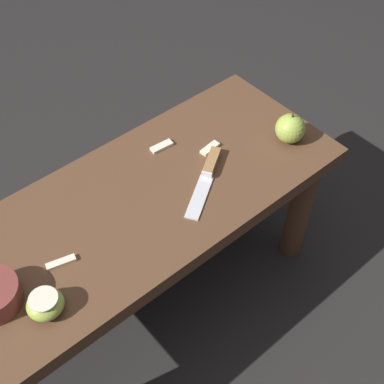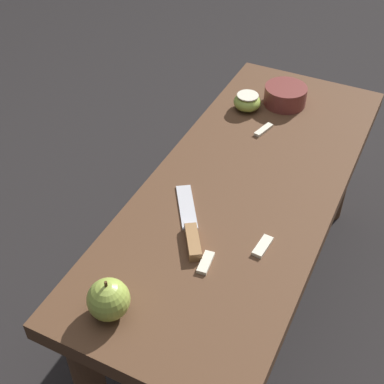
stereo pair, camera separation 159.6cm
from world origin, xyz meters
TOP-DOWN VIEW (x-y plane):
  - ground_plane at (0.00, 0.00)m, footprint 8.00×8.00m
  - wooden_bench at (0.00, 0.00)m, footprint 1.03×0.41m
  - knife at (-0.19, 0.04)m, footprint 0.20×0.14m
  - apple_whole at (-0.43, 0.08)m, footprint 0.07×0.07m
  - apple_cut at (0.28, 0.11)m, footprint 0.07×0.07m
  - apple_slice_near_knife at (0.20, 0.03)m, footprint 0.06×0.03m
  - apple_slice_center at (-0.25, -0.02)m, footprint 0.06×0.03m
  - apple_slice_near_bowl at (-0.17, -0.10)m, footprint 0.06×0.03m

SIDE VIEW (x-z plane):
  - ground_plane at x=0.00m, z-range 0.00..0.00m
  - wooden_bench at x=0.00m, z-range 0.14..0.57m
  - apple_slice_near_bowl at x=-0.17m, z-range 0.43..0.44m
  - apple_slice_near_knife at x=0.20m, z-range 0.43..0.44m
  - apple_slice_center at x=-0.25m, z-range 0.43..0.44m
  - knife at x=-0.19m, z-range 0.43..0.45m
  - apple_cut at x=0.28m, z-range 0.43..0.48m
  - apple_whole at x=-0.43m, z-range 0.43..0.51m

